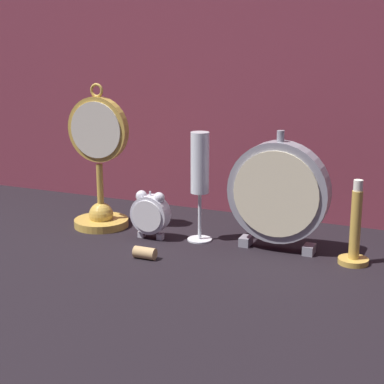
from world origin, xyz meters
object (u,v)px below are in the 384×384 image
alarm_clock_twin_bell (150,213)px  brass_candlestick (355,236)px  pocket_watch_on_stand (99,173)px  wine_cork (145,253)px  mantel_clock_silver (278,193)px  champagne_flute (200,171)px

alarm_clock_twin_bell → brass_candlestick: size_ratio=0.63×
pocket_watch_on_stand → wine_cork: bearing=-38.1°
mantel_clock_silver → champagne_flute: bearing=-178.3°
alarm_clock_twin_bell → wine_cork: (0.04, -0.11, -0.04)m
champagne_flute → wine_cork: size_ratio=5.24×
mantel_clock_silver → wine_cork: (-0.21, -0.14, -0.10)m
alarm_clock_twin_bell → champagne_flute: 0.13m
brass_candlestick → wine_cork: size_ratio=3.72×
champagne_flute → brass_candlestick: (0.31, -0.01, -0.09)m
champagne_flute → brass_candlestick: champagne_flute is taller
brass_candlestick → wine_cork: bearing=-160.4°
brass_candlestick → champagne_flute: bearing=177.9°
champagne_flute → brass_candlestick: size_ratio=1.41×
mantel_clock_silver → wine_cork: size_ratio=5.52×
alarm_clock_twin_bell → wine_cork: alarm_clock_twin_bell is taller
brass_candlestick → wine_cork: 0.38m
pocket_watch_on_stand → champagne_flute: bearing=-0.5°
brass_candlestick → pocket_watch_on_stand: bearing=178.6°
alarm_clock_twin_bell → mantel_clock_silver: 0.26m
mantel_clock_silver → brass_candlestick: size_ratio=1.49×
pocket_watch_on_stand → alarm_clock_twin_bell: size_ratio=3.10×
pocket_watch_on_stand → brass_candlestick: 0.54m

